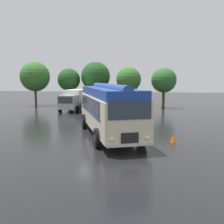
{
  "coord_description": "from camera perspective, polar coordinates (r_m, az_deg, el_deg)",
  "views": [
    {
      "loc": [
        3.78,
        -17.03,
        3.8
      ],
      "look_at": [
        0.72,
        1.7,
        1.4
      ],
      "focal_mm": 42.0,
      "sensor_mm": 36.0,
      "label": 1
    }
  ],
  "objects": [
    {
      "name": "tree_right_of_centre",
      "position": [
        34.51,
        3.6,
        6.94
      ],
      "size": [
        3.24,
        3.24,
        5.35
      ],
      "color": "#4C3823",
      "rests_on": "ground"
    },
    {
      "name": "tree_left_of_centre",
      "position": [
        37.05,
        -9.36,
        7.01
      ],
      "size": [
        3.1,
        3.1,
        5.26
      ],
      "color": "#4C3823",
      "rests_on": "ground"
    },
    {
      "name": "tree_far_right",
      "position": [
        35.02,
        11.08,
        6.75
      ],
      "size": [
        3.27,
        3.27,
        5.3
      ],
      "color": "#4C3823",
      "rests_on": "ground"
    },
    {
      "name": "car_mid_left",
      "position": [
        30.14,
        1.03,
        1.58
      ],
      "size": [
        2.13,
        4.28,
        1.66
      ],
      "color": "maroon",
      "rests_on": "ground"
    },
    {
      "name": "car_near_left",
      "position": [
        30.89,
        -4.29,
        1.7
      ],
      "size": [
        2.14,
        4.29,
        1.66
      ],
      "color": "black",
      "rests_on": "ground"
    },
    {
      "name": "vintage_bus",
      "position": [
        17.6,
        -0.78,
        0.99
      ],
      "size": [
        6.08,
        10.26,
        3.49
      ],
      "color": "beige",
      "rests_on": "ground"
    },
    {
      "name": "tree_far_left",
      "position": [
        39.04,
        -16.27,
        7.47
      ],
      "size": [
        4.2,
        4.2,
        6.24
      ],
      "color": "#4C3823",
      "rests_on": "ground"
    },
    {
      "name": "box_van",
      "position": [
        32.07,
        -8.07,
        2.78
      ],
      "size": [
        2.53,
        5.85,
        2.5
      ],
      "color": "silver",
      "rests_on": "ground"
    },
    {
      "name": "tree_centre",
      "position": [
        36.35,
        -3.65,
        7.82
      ],
      "size": [
        3.97,
        3.97,
        6.14
      ],
      "color": "#4C3823",
      "rests_on": "ground"
    },
    {
      "name": "ground_plane",
      "position": [
        17.86,
        -3.18,
        -5.09
      ],
      "size": [
        120.0,
        120.0,
        0.0
      ],
      "primitive_type": "plane",
      "color": "black"
    },
    {
      "name": "traffic_cone",
      "position": [
        16.21,
        13.19,
        -5.55
      ],
      "size": [
        0.36,
        0.36,
        0.55
      ],
      "primitive_type": "cone",
      "color": "orange",
      "rests_on": "ground"
    }
  ]
}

